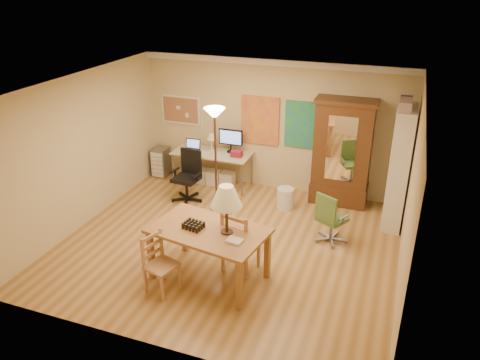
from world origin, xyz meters
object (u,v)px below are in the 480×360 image
(bookshelf, at_px, (399,169))
(armoire, at_px, (342,159))
(office_chair_black, at_px, (188,187))
(office_chair_green, at_px, (330,229))
(dining_table, at_px, (215,221))
(computer_desk, at_px, (215,165))

(bookshelf, bearing_deg, armoire, 153.54)
(office_chair_black, relative_size, office_chair_green, 1.12)
(office_chair_green, relative_size, armoire, 0.44)
(bookshelf, bearing_deg, office_chair_green, -132.74)
(office_chair_green, xyz_separation_m, bookshelf, (0.96, 1.04, 0.84))
(dining_table, distance_m, bookshelf, 3.58)
(office_chair_green, height_order, armoire, armoire)
(armoire, bearing_deg, dining_table, -112.42)
(office_chair_black, height_order, bookshelf, bookshelf)
(computer_desk, distance_m, armoire, 2.68)
(office_chair_black, xyz_separation_m, bookshelf, (3.93, 0.42, 0.81))
(computer_desk, xyz_separation_m, office_chair_green, (2.75, -1.48, -0.21))
(office_chair_black, relative_size, armoire, 0.49)
(office_chair_black, xyz_separation_m, armoire, (2.87, 0.95, 0.64))
(armoire, xyz_separation_m, bookshelf, (1.06, -0.53, 0.17))
(office_chair_black, bearing_deg, office_chair_green, -11.71)
(office_chair_black, height_order, armoire, armoire)
(dining_table, xyz_separation_m, armoire, (1.32, 3.20, -0.08))
(office_chair_green, bearing_deg, armoire, 93.79)
(computer_desk, distance_m, bookshelf, 3.78)
(computer_desk, xyz_separation_m, bookshelf, (3.70, -0.45, 0.63))
(dining_table, bearing_deg, office_chair_black, 124.57)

